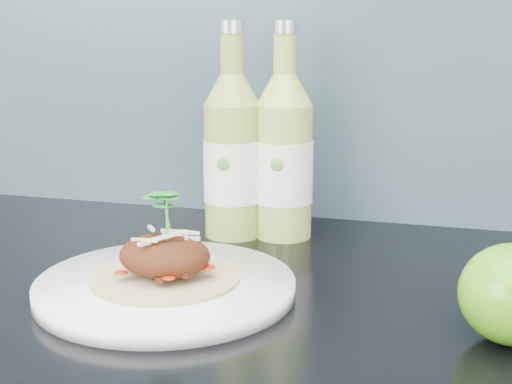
% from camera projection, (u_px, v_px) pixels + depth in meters
% --- Properties ---
extents(dinner_plate, '(0.34, 0.34, 0.02)m').
position_uv_depth(dinner_plate, '(166.00, 287.00, 0.74)').
color(dinner_plate, white).
rests_on(dinner_plate, kitchen_counter).
extents(pork_taco, '(0.15, 0.15, 0.10)m').
position_uv_depth(pork_taco, '(165.00, 253.00, 0.73)').
color(pork_taco, tan).
rests_on(pork_taco, dinner_plate).
extents(cider_bottle_left, '(0.10, 0.10, 0.28)m').
position_uv_depth(cider_bottle_left, '(232.00, 157.00, 0.92)').
color(cider_bottle_left, '#94A946').
rests_on(cider_bottle_left, kitchen_counter).
extents(cider_bottle_right, '(0.08, 0.08, 0.28)m').
position_uv_depth(cider_bottle_right, '(284.00, 157.00, 0.92)').
color(cider_bottle_right, '#A2BB4E').
rests_on(cider_bottle_right, kitchen_counter).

